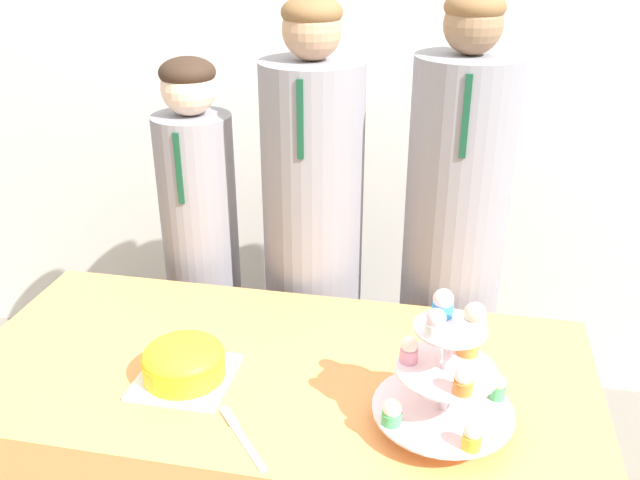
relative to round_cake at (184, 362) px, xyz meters
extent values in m
cube|color=silver|center=(0.20, 1.25, 0.56)|extent=(9.00, 0.06, 2.70)
cube|color=#EF9951|center=(0.20, 0.09, -0.42)|extent=(1.57, 0.74, 0.75)
cube|color=white|center=(0.00, 0.00, -0.04)|extent=(0.22, 0.22, 0.01)
cylinder|color=yellow|center=(0.00, 0.00, -0.01)|extent=(0.20, 0.20, 0.05)
ellipsoid|color=yellow|center=(0.00, 0.00, 0.02)|extent=(0.19, 0.19, 0.07)
cube|color=silver|center=(0.22, -0.20, -0.05)|extent=(0.11, 0.13, 0.00)
cube|color=#B2B2B7|center=(0.15, -0.12, -0.05)|extent=(0.06, 0.06, 0.01)
cylinder|color=silver|center=(0.61, -0.05, 0.08)|extent=(0.02, 0.02, 0.26)
cylinder|color=silver|center=(0.61, -0.05, 0.00)|extent=(0.31, 0.31, 0.01)
cylinder|color=silver|center=(0.61, -0.05, 0.10)|extent=(0.21, 0.21, 0.01)
cylinder|color=silver|center=(0.61, -0.05, 0.20)|extent=(0.15, 0.15, 0.01)
cylinder|color=#4CB766|center=(0.51, -0.12, 0.02)|extent=(0.04, 0.04, 0.03)
sphere|color=white|center=(0.51, -0.12, 0.04)|extent=(0.04, 0.04, 0.04)
cylinder|color=yellow|center=(0.67, -0.17, 0.02)|extent=(0.04, 0.04, 0.03)
sphere|color=white|center=(0.67, -0.17, 0.04)|extent=(0.04, 0.04, 0.04)
cylinder|color=#4CB766|center=(0.73, 0.01, 0.02)|extent=(0.04, 0.04, 0.03)
sphere|color=beige|center=(0.73, 0.01, 0.04)|extent=(0.03, 0.03, 0.03)
cylinder|color=orange|center=(0.56, 0.06, 0.02)|extent=(0.04, 0.04, 0.03)
sphere|color=silver|center=(0.56, 0.06, 0.04)|extent=(0.03, 0.03, 0.03)
cylinder|color=pink|center=(0.53, -0.04, 0.12)|extent=(0.04, 0.04, 0.03)
sphere|color=white|center=(0.53, -0.04, 0.15)|extent=(0.04, 0.04, 0.04)
cylinder|color=orange|center=(0.65, -0.13, 0.12)|extent=(0.04, 0.04, 0.03)
sphere|color=white|center=(0.65, -0.13, 0.15)|extent=(0.04, 0.04, 0.04)
cylinder|color=orange|center=(0.66, 0.01, 0.12)|extent=(0.05, 0.05, 0.02)
sphere|color=silver|center=(0.66, 0.01, 0.14)|extent=(0.05, 0.05, 0.05)
cylinder|color=white|center=(0.59, -0.09, 0.22)|extent=(0.04, 0.04, 0.03)
sphere|color=silver|center=(0.59, -0.09, 0.25)|extent=(0.04, 0.04, 0.04)
cylinder|color=white|center=(0.66, -0.06, 0.22)|extent=(0.05, 0.05, 0.03)
sphere|color=beige|center=(0.66, -0.06, 0.25)|extent=(0.04, 0.04, 0.04)
cylinder|color=#3893DB|center=(0.60, -0.01, 0.22)|extent=(0.05, 0.05, 0.03)
sphere|color=silver|center=(0.60, -0.01, 0.25)|extent=(0.04, 0.04, 0.04)
cylinder|color=gray|center=(-0.20, 0.66, -0.19)|extent=(0.25, 0.25, 1.22)
sphere|color=beige|center=(-0.20, 0.66, 0.51)|extent=(0.17, 0.17, 0.17)
ellipsoid|color=#332319|center=(-0.20, 0.66, 0.55)|extent=(0.17, 0.17, 0.09)
cube|color=#14472D|center=(-0.20, 0.53, 0.29)|extent=(0.02, 0.01, 0.22)
cylinder|color=gray|center=(0.18, 0.66, -0.10)|extent=(0.31, 0.31, 1.39)
sphere|color=tan|center=(0.18, 0.66, 0.68)|extent=(0.17, 0.17, 0.17)
ellipsoid|color=brown|center=(0.18, 0.66, 0.73)|extent=(0.17, 0.17, 0.09)
cube|color=#14472D|center=(0.18, 0.50, 0.47)|extent=(0.02, 0.01, 0.22)
cylinder|color=gray|center=(0.62, 0.66, -0.08)|extent=(0.30, 0.30, 1.42)
sphere|color=#8E6B4C|center=(0.62, 0.66, 0.71)|extent=(0.16, 0.16, 0.16)
ellipsoid|color=brown|center=(0.62, 0.66, 0.75)|extent=(0.16, 0.16, 0.09)
cube|color=#14472D|center=(0.62, 0.50, 0.50)|extent=(0.02, 0.01, 0.22)
camera|label=1|loc=(0.59, -1.25, 0.95)|focal=38.00mm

